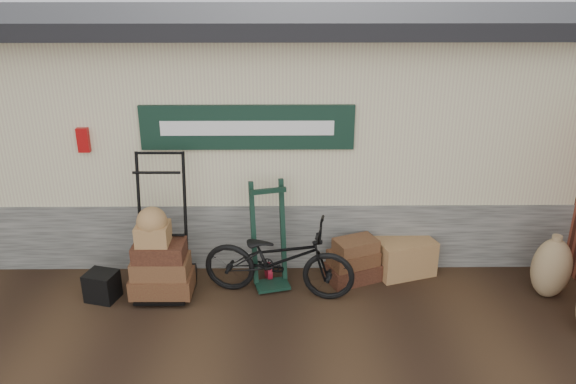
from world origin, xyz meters
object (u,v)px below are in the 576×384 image
object	(u,v)px
suitcase_stack	(353,260)
bicycle	(279,255)
porter_trolley	(161,225)
wicker_hamper	(404,256)
black_trunk	(102,286)
green_barrow	(269,235)

from	to	relation	value
suitcase_stack	bicycle	world-z (taller)	bicycle
porter_trolley	bicycle	xyz separation A→B (m)	(1.41, -0.12, -0.35)
wicker_hamper	black_trunk	xyz separation A→B (m)	(-3.78, -0.60, -0.06)
wicker_hamper	black_trunk	size ratio (longest dim) A/B	2.06
porter_trolley	suitcase_stack	world-z (taller)	porter_trolley
porter_trolley	black_trunk	xyz separation A→B (m)	(-0.73, -0.22, -0.71)
wicker_hamper	bicycle	xyz separation A→B (m)	(-1.64, -0.50, 0.30)
green_barrow	suitcase_stack	bearing A→B (deg)	-10.83
green_barrow	porter_trolley	bearing A→B (deg)	171.19
black_trunk	bicycle	xyz separation A→B (m)	(2.13, 0.10, 0.36)
porter_trolley	wicker_hamper	size ratio (longest dim) A/B	2.43
suitcase_stack	wicker_hamper	distance (m)	0.72
green_barrow	bicycle	size ratio (longest dim) A/B	0.73
suitcase_stack	black_trunk	size ratio (longest dim) A/B	1.84
black_trunk	bicycle	distance (m)	2.17
green_barrow	suitcase_stack	world-z (taller)	green_barrow
porter_trolley	green_barrow	size ratio (longest dim) A/B	1.31
green_barrow	wicker_hamper	world-z (taller)	green_barrow
bicycle	porter_trolley	bearing A→B (deg)	95.57
wicker_hamper	bicycle	bearing A→B (deg)	-163.05
green_barrow	suitcase_stack	size ratio (longest dim) A/B	2.07
black_trunk	green_barrow	bearing A→B (deg)	9.88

